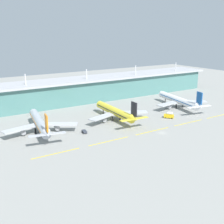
{
  "coord_description": "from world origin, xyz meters",
  "views": [
    {
      "loc": [
        -125.93,
        -134.31,
        63.92
      ],
      "look_at": [
        -13.37,
        39.47,
        7.0
      ],
      "focal_mm": 47.3,
      "sensor_mm": 36.0,
      "label": 1
    }
  ],
  "objects_px": {
    "fuel_truck": "(169,115)",
    "baggage_cart": "(167,116)",
    "pushback_tug": "(84,132)",
    "airliner_middle": "(115,112)",
    "airliner_far": "(179,100)",
    "airliner_near": "(40,123)"
  },
  "relations": [
    {
      "from": "airliner_near",
      "to": "fuel_truck",
      "type": "distance_m",
      "value": 96.11
    },
    {
      "from": "airliner_near",
      "to": "fuel_truck",
      "type": "height_order",
      "value": "airliner_near"
    },
    {
      "from": "airliner_middle",
      "to": "fuel_truck",
      "type": "relative_size",
      "value": 8.03
    },
    {
      "from": "fuel_truck",
      "to": "pushback_tug",
      "type": "height_order",
      "value": "fuel_truck"
    },
    {
      "from": "airliner_middle",
      "to": "pushback_tug",
      "type": "height_order",
      "value": "airliner_middle"
    },
    {
      "from": "airliner_near",
      "to": "airliner_middle",
      "type": "xyz_separation_m",
      "value": [
        56.62,
        -3.52,
        -0.0
      ]
    },
    {
      "from": "baggage_cart",
      "to": "airliner_far",
      "type": "bearing_deg",
      "value": 29.71
    },
    {
      "from": "pushback_tug",
      "to": "fuel_truck",
      "type": "bearing_deg",
      "value": -3.93
    },
    {
      "from": "airliner_far",
      "to": "pushback_tug",
      "type": "xyz_separation_m",
      "value": [
        -99.2,
        -14.6,
        -5.35
      ]
    },
    {
      "from": "airliner_far",
      "to": "fuel_truck",
      "type": "relative_size",
      "value": 8.65
    },
    {
      "from": "airliner_near",
      "to": "airliner_far",
      "type": "distance_m",
      "value": 122.81
    },
    {
      "from": "fuel_truck",
      "to": "baggage_cart",
      "type": "height_order",
      "value": "fuel_truck"
    },
    {
      "from": "fuel_truck",
      "to": "pushback_tug",
      "type": "distance_m",
      "value": 70.14
    },
    {
      "from": "airliner_middle",
      "to": "baggage_cart",
      "type": "distance_m",
      "value": 40.61
    },
    {
      "from": "airliner_middle",
      "to": "baggage_cart",
      "type": "relative_size",
      "value": 15.67
    },
    {
      "from": "fuel_truck",
      "to": "baggage_cart",
      "type": "bearing_deg",
      "value": 82.32
    },
    {
      "from": "airliner_near",
      "to": "fuel_truck",
      "type": "relative_size",
      "value": 8.34
    },
    {
      "from": "airliner_near",
      "to": "baggage_cart",
      "type": "height_order",
      "value": "airliner_near"
    },
    {
      "from": "airliner_middle",
      "to": "airliner_far",
      "type": "distance_m",
      "value": 66.18
    },
    {
      "from": "airliner_far",
      "to": "fuel_truck",
      "type": "height_order",
      "value": "airliner_far"
    },
    {
      "from": "airliner_middle",
      "to": "pushback_tug",
      "type": "bearing_deg",
      "value": -158.07
    },
    {
      "from": "pushback_tug",
      "to": "baggage_cart",
      "type": "distance_m",
      "value": 70.38
    }
  ]
}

